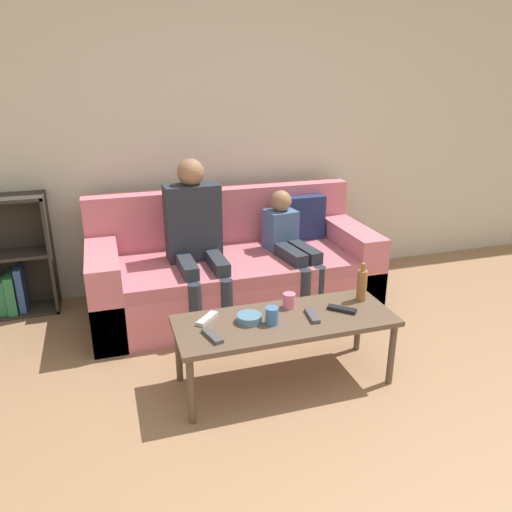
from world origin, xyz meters
TOP-DOWN VIEW (x-y plane):
  - ground_plane at (0.00, 0.00)m, footprint 22.00×22.00m
  - wall_back at (0.00, 2.67)m, footprint 12.00×0.06m
  - couch at (-0.09, 2.10)m, footprint 2.13×0.91m
  - coffee_table at (-0.07, 1.02)m, footprint 1.27×0.48m
  - person_adult at (-0.39, 2.02)m, footprint 0.40×0.63m
  - person_child at (0.32, 1.95)m, footprint 0.31×0.65m
  - cup_near at (-0.00, 1.14)m, footprint 0.07×0.07m
  - cup_far at (-0.17, 0.98)m, footprint 0.08×0.08m
  - tv_remote_0 at (0.28, 1.01)m, footprint 0.16×0.15m
  - tv_remote_1 at (-0.52, 0.93)m, footprint 0.09×0.18m
  - tv_remote_2 at (-0.50, 1.13)m, footprint 0.15×0.16m
  - tv_remote_3 at (0.08, 0.98)m, footprint 0.07×0.17m
  - snack_bowl at (-0.28, 1.04)m, footprint 0.14×0.14m
  - bottle at (0.46, 1.11)m, footprint 0.06×0.06m

SIDE VIEW (x-z plane):
  - ground_plane at x=0.00m, z-range 0.00..0.00m
  - couch at x=-0.09m, z-range -0.15..0.74m
  - coffee_table at x=-0.07m, z-range 0.17..0.60m
  - tv_remote_0 at x=0.28m, z-range 0.43..0.45m
  - tv_remote_1 at x=-0.52m, z-range 0.43..0.45m
  - tv_remote_2 at x=-0.50m, z-range 0.43..0.45m
  - tv_remote_3 at x=0.08m, z-range 0.43..0.45m
  - snack_bowl at x=-0.28m, z-range 0.43..0.47m
  - cup_near at x=0.00m, z-range 0.43..0.52m
  - cup_far at x=-0.17m, z-range 0.43..0.53m
  - person_child at x=0.32m, z-range 0.07..0.97m
  - bottle at x=0.46m, z-range 0.41..0.65m
  - person_adult at x=-0.39m, z-range 0.09..1.27m
  - wall_back at x=0.00m, z-range 0.00..2.60m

